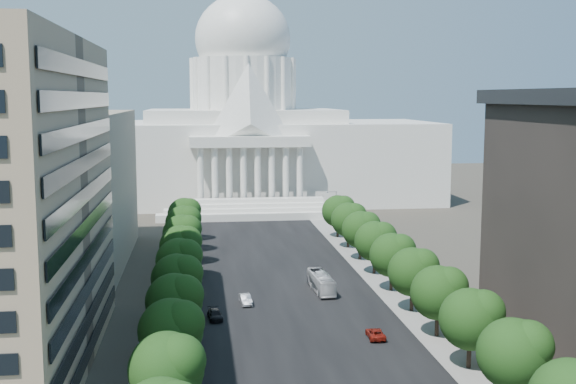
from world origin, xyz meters
name	(u,v)px	position (x,y,z in m)	size (l,w,h in m)	color
road_asphalt	(276,269)	(0.00, 90.00, 0.00)	(30.00, 260.00, 0.01)	black
sidewalk_left	(176,272)	(-19.00, 90.00, 0.00)	(8.00, 260.00, 0.02)	gray
sidewalk_right	(372,266)	(19.00, 90.00, 0.00)	(8.00, 260.00, 0.02)	gray
capitol	(244,138)	(0.00, 184.89, 20.01)	(120.00, 56.00, 73.00)	white
office_block_left_far	(27,189)	(-48.00, 100.00, 15.00)	(38.00, 52.00, 30.00)	gray
tree_l_b	(170,367)	(-17.66, 23.81, 6.45)	(7.79, 7.60, 9.97)	#33261C
tree_l_c	(174,329)	(-17.66, 35.81, 6.45)	(7.79, 7.60, 9.97)	#33261C
tree_l_d	(176,300)	(-17.66, 47.81, 6.45)	(7.79, 7.60, 9.97)	#33261C
tree_l_e	(179,278)	(-17.66, 59.81, 6.45)	(7.79, 7.60, 9.97)	#33261C
tree_l_f	(181,259)	(-17.66, 71.81, 6.45)	(7.79, 7.60, 9.97)	#33261C
tree_l_g	(182,245)	(-17.66, 83.81, 6.45)	(7.79, 7.60, 9.97)	#33261C
tree_l_h	(183,232)	(-17.66, 95.81, 6.45)	(7.79, 7.60, 9.97)	#33261C
tree_l_i	(185,222)	(-17.66, 107.81, 6.45)	(7.79, 7.60, 9.97)	#33261C
tree_l_j	(185,213)	(-17.66, 119.81, 6.45)	(7.79, 7.60, 9.97)	#33261C
tree_r_b	(517,352)	(18.34, 23.81, 6.45)	(7.79, 7.60, 9.97)	#33261C
tree_r_c	(473,317)	(18.34, 35.81, 6.45)	(7.79, 7.60, 9.97)	#33261C
tree_r_d	(441,291)	(18.34, 47.81, 6.45)	(7.79, 7.60, 9.97)	#33261C
tree_r_e	(415,270)	(18.34, 59.81, 6.45)	(7.79, 7.60, 9.97)	#33261C
tree_r_f	(394,254)	(18.34, 71.81, 6.45)	(7.79, 7.60, 9.97)	#33261C
tree_r_g	(377,240)	(18.34, 83.81, 6.45)	(7.79, 7.60, 9.97)	#33261C
tree_r_h	(362,228)	(18.34, 95.81, 6.45)	(7.79, 7.60, 9.97)	#33261C
tree_r_i	(350,219)	(18.34, 107.81, 6.45)	(7.79, 7.60, 9.97)	#33261C
tree_r_j	(339,210)	(18.34, 119.81, 6.45)	(7.79, 7.60, 9.97)	#33261C
streetlight_b	(488,324)	(19.90, 35.00, 5.82)	(2.61, 0.44, 9.00)	gray
streetlight_c	(424,274)	(19.90, 60.00, 5.82)	(2.61, 0.44, 9.00)	gray
streetlight_d	(383,242)	(19.90, 85.00, 5.82)	(2.61, 0.44, 9.00)	gray
streetlight_e	(355,220)	(19.90, 110.00, 5.82)	(2.61, 0.44, 9.00)	gray
streetlight_f	(334,203)	(19.90, 135.00, 5.82)	(2.61, 0.44, 9.00)	gray
car_silver	(245,300)	(-7.41, 66.66, 0.78)	(1.65, 4.73, 1.56)	#9C9FA4
car_red	(375,334)	(9.28, 47.99, 0.66)	(2.19, 4.75, 1.32)	maroon
car_dark_b	(215,315)	(-12.42, 59.25, 0.70)	(1.96, 4.82, 1.40)	black
city_bus	(321,282)	(5.94, 72.78, 1.58)	(2.66, 11.37, 3.17)	silver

